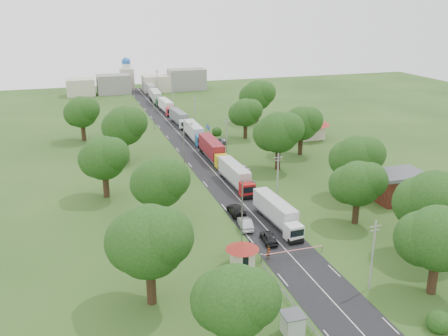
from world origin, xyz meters
name	(u,v)px	position (x,y,z in m)	size (l,w,h in m)	color
ground	(233,193)	(0.00, 0.00, 0.00)	(260.00, 260.00, 0.00)	#214115
road	(204,161)	(0.00, 20.00, 0.00)	(8.00, 200.00, 0.04)	black
boom_barrier	(283,253)	(-1.36, -25.00, 0.89)	(9.22, 0.35, 1.18)	slate
guard_booth	(242,250)	(-7.20, -25.00, 2.16)	(4.40, 4.40, 3.45)	beige
kiosk	(293,324)	(-7.00, -40.00, 1.23)	(2.30, 2.30, 2.41)	#99A593
guard_rail	(289,304)	(-5.00, -35.00, 0.00)	(0.10, 17.00, 1.70)	slate
info_sign	(208,130)	(5.20, 35.00, 3.00)	(0.12, 3.10, 4.10)	slate
pole_0	(373,254)	(5.50, -35.00, 4.68)	(1.60, 0.24, 9.00)	gray
pole_1	(278,178)	(5.50, -7.00, 4.68)	(1.60, 0.24, 9.00)	gray
pole_2	(227,137)	(5.50, 21.00, 4.68)	(1.60, 0.24, 9.00)	gray
pole_3	(195,111)	(5.50, 49.00, 4.68)	(1.60, 0.24, 9.00)	gray
pole_4	(173,94)	(5.50, 77.00, 4.68)	(1.60, 0.24, 9.00)	gray
pole_5	(157,81)	(5.50, 105.00, 4.68)	(1.60, 0.24, 9.00)	gray
lamp_0	(243,210)	(-5.35, -20.00, 5.55)	(2.03, 0.22, 10.00)	slate
lamp_1	(185,144)	(-5.35, 15.00, 5.55)	(2.03, 0.22, 10.00)	slate
lamp_2	(154,110)	(-5.35, 50.00, 5.55)	(2.03, 0.22, 10.00)	slate
tree_0	(438,238)	(11.99, -37.84, 7.22)	(8.80, 8.80, 11.07)	#382616
tree_1	(434,201)	(17.99, -29.83, 7.85)	(9.60, 9.60, 12.05)	#382616
tree_2	(358,183)	(13.99, -17.86, 6.60)	(8.00, 8.00, 10.10)	#382616
tree_3	(357,157)	(19.99, -7.84, 7.22)	(8.80, 8.80, 11.07)	#382616
tree_4	(278,132)	(12.99, 10.17, 7.85)	(9.60, 9.60, 12.05)	#382616
tree_5	(301,123)	(21.99, 18.16, 7.22)	(8.80, 8.80, 11.07)	#382616
tree_6	(245,112)	(14.99, 35.14, 6.60)	(8.00, 8.00, 10.10)	#382616
tree_7	(257,95)	(23.99, 50.17, 7.85)	(9.60, 9.60, 12.05)	#382616
tree_8	(235,300)	(-14.01, -41.86, 6.60)	(8.00, 8.00, 10.10)	#382616
tree_9	(148,241)	(-20.01, -29.83, 7.85)	(9.60, 9.60, 12.05)	#382616
tree_10	(160,182)	(-15.01, -9.84, 7.22)	(8.80, 8.80, 11.07)	#382616
tree_11	(104,158)	(-22.01, 5.16, 7.22)	(8.80, 8.80, 11.07)	#382616
tree_12	(124,126)	(-16.01, 25.17, 7.85)	(9.60, 9.60, 12.05)	#382616
tree_13	(82,112)	(-24.01, 45.16, 7.22)	(8.80, 8.80, 11.07)	#382616
house_brick	(398,186)	(26.00, -12.00, 2.65)	(8.60, 6.60, 5.20)	maroon
house_cream	(309,124)	(30.00, 30.00, 3.64)	(10.08, 10.08, 5.80)	beige
distant_town	(142,83)	(0.68, 110.00, 3.49)	(52.00, 8.00, 8.00)	gray
church	(127,76)	(-4.00, 118.00, 5.39)	(5.00, 5.00, 12.30)	beige
truck_0	(277,213)	(2.13, -14.85, 2.04)	(3.04, 13.90, 3.84)	silver
truck_1	(236,175)	(1.61, 3.29, 2.10)	(2.76, 14.29, 3.95)	#9F1214
truck_2	(213,150)	(2.09, 20.28, 2.26)	(2.84, 15.41, 4.27)	gold
truck_3	(195,132)	(2.31, 36.93, 2.11)	(2.52, 14.34, 3.98)	#1A619F
truck_4	(179,118)	(2.29, 54.03, 2.00)	(3.08, 13.68, 3.78)	silver
truck_5	(166,106)	(2.06, 71.06, 2.02)	(2.86, 13.81, 3.82)	#B21B23
truck_6	(156,97)	(1.74, 86.50, 2.17)	(3.23, 14.81, 4.09)	#225B25
truck_7	(150,89)	(2.40, 103.93, 2.13)	(3.18, 14.56, 4.02)	silver
car_lane_front	(269,238)	(-1.36, -20.00, 0.76)	(1.80, 4.46, 1.52)	black
car_lane_mid	(245,224)	(-3.00, -14.64, 0.79)	(1.67, 4.79, 1.58)	#A0A3A8
car_lane_rear	(236,210)	(-2.62, -9.33, 0.79)	(2.23, 5.48, 1.59)	black
car_verge_near	(242,168)	(5.50, 10.74, 0.69)	(2.31, 5.00, 1.39)	silver
car_verge_far	(222,141)	(8.00, 32.37, 0.66)	(1.56, 3.89, 1.33)	#5B5E63
pedestrian_near	(269,253)	(-3.27, -24.50, 0.94)	(0.69, 0.45, 1.89)	gray
pedestrian_booth	(250,247)	(-5.02, -22.00, 0.82)	(0.79, 0.62, 1.63)	gray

